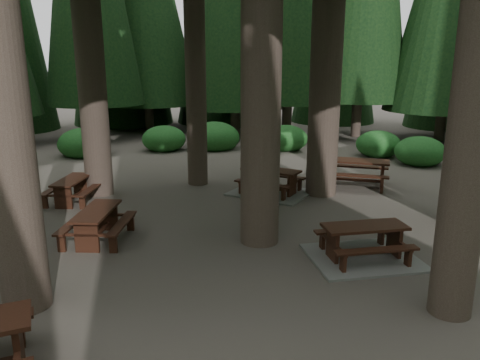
# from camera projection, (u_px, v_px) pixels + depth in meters

# --- Properties ---
(ground) EXTENTS (80.00, 80.00, 0.00)m
(ground) POSITION_uv_depth(u_px,v_px,m) (222.00, 243.00, 10.28)
(ground) COLOR #4F4940
(ground) RESTS_ON ground
(picnic_table_a) EXTENTS (2.53, 2.28, 0.72)m
(picnic_table_a) POSITION_uv_depth(u_px,v_px,m) (363.00, 248.00, 9.41)
(picnic_table_a) COLOR gray
(picnic_table_a) RESTS_ON ground
(picnic_table_b) EXTENTS (1.31, 1.60, 0.68)m
(picnic_table_b) POSITION_uv_depth(u_px,v_px,m) (72.00, 187.00, 13.14)
(picnic_table_b) COLOR #381E10
(picnic_table_b) RESTS_ON ground
(picnic_table_c) EXTENTS (2.77, 2.57, 0.75)m
(picnic_table_c) POSITION_uv_depth(u_px,v_px,m) (271.00, 185.00, 14.04)
(picnic_table_c) COLOR gray
(picnic_table_c) RESTS_ON ground
(picnic_table_d) EXTENTS (2.18, 1.88, 0.84)m
(picnic_table_d) POSITION_uv_depth(u_px,v_px,m) (357.00, 169.00, 14.83)
(picnic_table_d) COLOR #381E10
(picnic_table_d) RESTS_ON ground
(picnic_table_f) EXTENTS (1.41, 1.72, 0.71)m
(picnic_table_f) POSITION_uv_depth(u_px,v_px,m) (97.00, 220.00, 10.31)
(picnic_table_f) COLOR #381E10
(picnic_table_f) RESTS_ON ground
(shrub_ring) EXTENTS (23.86, 24.64, 1.49)m
(shrub_ring) POSITION_uv_depth(u_px,v_px,m) (257.00, 216.00, 10.83)
(shrub_ring) COLOR #216223
(shrub_ring) RESTS_ON ground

